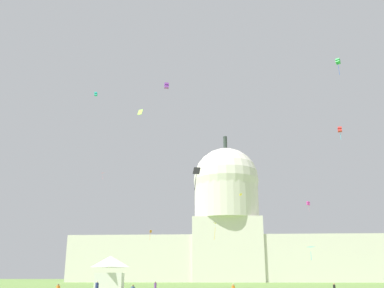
{
  "coord_description": "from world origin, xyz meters",
  "views": [
    {
      "loc": [
        2.5,
        -21.45,
        2.45
      ],
      "look_at": [
        -4.77,
        90.25,
        36.29
      ],
      "focal_mm": 41.02,
      "sensor_mm": 36.0,
      "label": 1
    }
  ],
  "objects": [
    {
      "name": "kite_cyan_low",
      "position": [
        23.98,
        87.55,
        8.71
      ],
      "size": [
        1.74,
        1.15,
        2.89
      ],
      "rotation": [
        0.0,
        0.0,
        2.72
      ],
      "color": "#33BCDB"
    },
    {
      "name": "kite_gold_low",
      "position": [
        0.82,
        74.97,
        13.07
      ],
      "size": [
        0.97,
        1.2,
        3.52
      ],
      "rotation": [
        0.0,
        0.0,
        4.81
      ],
      "color": "gold"
    },
    {
      "name": "person_navy_back_center",
      "position": [
        -15.62,
        44.33,
        0.81
      ],
      "size": [
        0.65,
        0.65,
        1.79
      ],
      "rotation": [
        0.0,
        0.0,
        0.54
      ],
      "color": "navy",
      "rests_on": "ground_plane"
    },
    {
      "name": "kite_magenta_mid",
      "position": [
        30.6,
        120.46,
        24.8
      ],
      "size": [
        1.14,
        1.1,
        3.17
      ],
      "rotation": [
        0.0,
        0.0,
        5.02
      ],
      "color": "#D1339E"
    },
    {
      "name": "kite_black_low",
      "position": [
        -0.4,
        31.65,
        14.79
      ],
      "size": [
        1.01,
        0.47,
        2.98
      ],
      "rotation": [
        0.0,
        0.0,
        5.09
      ],
      "color": "black"
    },
    {
      "name": "kite_red_mid",
      "position": [
        29.55,
        73.57,
        33.98
      ],
      "size": [
        1.05,
        1.08,
        3.01
      ],
      "rotation": [
        0.0,
        0.0,
        6.05
      ],
      "color": "red"
    },
    {
      "name": "capitol_building",
      "position": [
        5.31,
        177.76,
        21.74
      ],
      "size": [
        138.0,
        29.87,
        66.18
      ],
      "color": "beige",
      "rests_on": "ground_plane"
    },
    {
      "name": "person_purple_mid_left",
      "position": [
        -8.21,
        52.13,
        0.75
      ],
      "size": [
        0.53,
        0.53,
        1.64
      ],
      "rotation": [
        0.0,
        0.0,
        5.54
      ],
      "color": "#703D93",
      "rests_on": "ground_plane"
    },
    {
      "name": "kite_lime_mid",
      "position": [
        -12.63,
        56.93,
        32.83
      ],
      "size": [
        1.06,
        0.75,
        1.2
      ],
      "rotation": [
        0.0,
        0.0,
        1.97
      ],
      "color": "#8CD133"
    },
    {
      "name": "kite_yellow_mid",
      "position": [
        10.38,
        147.42,
        32.78
      ],
      "size": [
        1.01,
        0.97,
        1.02
      ],
      "rotation": [
        0.0,
        0.0,
        1.91
      ],
      "color": "yellow"
    },
    {
      "name": "kite_green_high",
      "position": [
        26.33,
        58.7,
        43.26
      ],
      "size": [
        1.12,
        1.15,
        3.54
      ],
      "rotation": [
        0.0,
        0.0,
        5.72
      ],
      "color": "green"
    },
    {
      "name": "kite_turquoise_high",
      "position": [
        -31.46,
        88.91,
        50.89
      ],
      "size": [
        0.83,
        0.89,
        1.01
      ],
      "rotation": [
        0.0,
        0.0,
        0.1
      ],
      "color": "teal"
    },
    {
      "name": "kite_orange_low",
      "position": [
        -19.06,
        113.82,
        15.21
      ],
      "size": [
        0.7,
        0.43,
        3.01
      ],
      "rotation": [
        0.0,
        0.0,
        2.67
      ],
      "color": "orange"
    },
    {
      "name": "kite_violet_mid",
      "position": [
        -5.28,
        38.89,
        30.01
      ],
      "size": [
        0.76,
        0.76,
        0.77
      ],
      "rotation": [
        0.0,
        0.0,
        1.78
      ],
      "color": "purple"
    },
    {
      "name": "event_tent",
      "position": [
        -15.51,
        51.17,
        2.77
      ],
      "size": [
        4.99,
        5.32,
        5.62
      ],
      "rotation": [
        0.0,
        0.0,
        0.12
      ],
      "color": "white",
      "rests_on": "ground_plane"
    },
    {
      "name": "kite_pink_mid",
      "position": [
        -35.14,
        114.88,
        34.22
      ],
      "size": [
        1.31,
        0.9,
        2.14
      ],
      "rotation": [
        0.0,
        0.0,
        2.84
      ],
      "color": "pink"
    }
  ]
}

